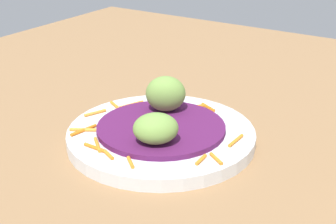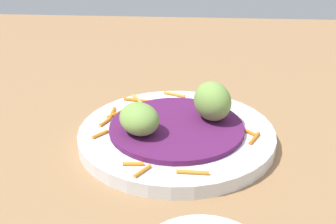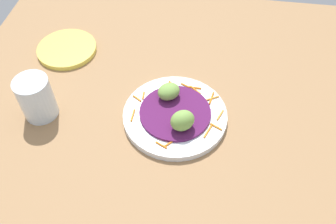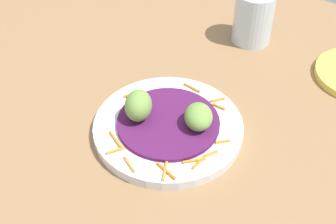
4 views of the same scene
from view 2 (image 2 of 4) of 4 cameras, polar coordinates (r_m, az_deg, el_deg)
name	(u,v)px [view 2 (image 2 of 4)]	position (r cm, az deg, el deg)	size (l,w,h in cm)	color
table_surface	(216,146)	(59.76, 5.60, -3.95)	(110.00, 110.00, 2.00)	#936D47
main_plate	(177,136)	(57.82, 1.01, -2.86)	(23.23, 23.23, 1.61)	silver
cabbage_bed	(177,128)	(57.28, 1.02, -1.88)	(15.88, 15.88, 0.64)	#51194C
carrot_garnish	(162,120)	(59.35, -0.71, -0.95)	(21.08, 19.37, 0.40)	orange
guac_scoop_left	(139,119)	(54.84, -3.38, -0.81)	(4.24, 5.19, 3.54)	#759E47
guac_scoop_center	(212,101)	(57.91, 5.23, 1.27)	(4.14, 5.19, 4.67)	#759E47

